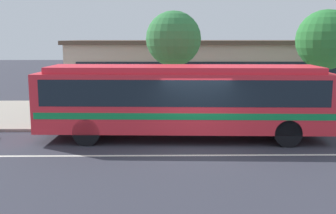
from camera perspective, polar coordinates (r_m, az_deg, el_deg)
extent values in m
plane|color=#343540|center=(14.82, 3.92, -5.81)|extent=(120.00, 120.00, 0.00)
cube|color=#A3988B|center=(21.47, 2.41, -0.82)|extent=(60.00, 8.00, 0.12)
cube|color=silver|center=(14.05, 4.19, -6.66)|extent=(56.00, 0.16, 0.01)
cube|color=red|center=(15.94, 2.13, 0.88)|extent=(11.18, 2.87, 2.19)
cube|color=#EF2939|center=(15.80, 2.16, 5.24)|extent=(10.29, 2.55, 0.24)
cube|color=#19232D|center=(15.88, 2.14, 2.45)|extent=(10.52, 2.87, 0.96)
cube|color=#148846|center=(16.01, 2.12, -0.51)|extent=(10.96, 2.89, 0.24)
cube|color=#19232D|center=(16.87, 21.17, 2.23)|extent=(0.20, 2.14, 1.05)
cylinder|color=black|center=(17.63, 14.43, -1.94)|extent=(1.01, 0.32, 1.00)
cylinder|color=black|center=(15.59, 16.19, -3.50)|extent=(1.01, 0.32, 1.00)
cylinder|color=black|center=(17.50, -9.65, -1.86)|extent=(1.01, 0.32, 1.00)
cylinder|color=black|center=(15.44, -11.16, -3.43)|extent=(1.01, 0.32, 1.00)
cylinder|color=slate|center=(19.17, -4.07, -0.62)|extent=(0.14, 0.14, 0.85)
cylinder|color=slate|center=(19.32, -4.23, -0.55)|extent=(0.14, 0.14, 0.85)
cylinder|color=gold|center=(19.13, -4.18, 1.57)|extent=(0.45, 0.45, 0.62)
sphere|color=tan|center=(19.08, -4.19, 2.79)|extent=(0.20, 0.20, 0.20)
cylinder|color=#756758|center=(20.26, 15.77, -0.38)|extent=(0.14, 0.14, 0.86)
cylinder|color=#756758|center=(20.41, 15.90, -0.32)|extent=(0.14, 0.14, 0.86)
cylinder|color=#4C4255|center=(20.23, 15.93, 1.65)|extent=(0.47, 0.47, 0.57)
sphere|color=tan|center=(20.18, 15.98, 2.76)|extent=(0.23, 0.23, 0.23)
cylinder|color=gray|center=(18.72, 17.66, 1.12)|extent=(0.08, 0.08, 2.41)
cube|color=yellow|center=(18.61, 17.82, 4.18)|extent=(0.05, 0.44, 0.56)
cylinder|color=brown|center=(19.39, 0.75, 2.53)|extent=(0.26, 0.26, 2.86)
sphere|color=#357F41|center=(19.24, 0.76, 9.40)|extent=(2.54, 2.54, 2.54)
cylinder|color=brown|center=(21.49, 20.60, 2.39)|extent=(0.34, 0.34, 2.70)
sphere|color=#2E7E38|center=(21.35, 20.97, 8.66)|extent=(2.86, 2.86, 2.86)
cube|color=#B7A391|center=(26.98, 6.05, 4.89)|extent=(17.65, 6.19, 3.51)
cube|color=#19232D|center=(23.89, 6.95, 4.70)|extent=(16.24, 0.04, 1.26)
cube|color=#4F3F34|center=(26.89, 6.12, 8.87)|extent=(18.05, 6.59, 0.24)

